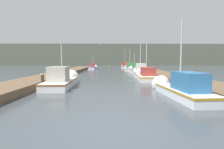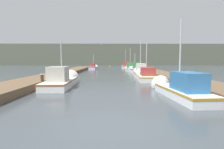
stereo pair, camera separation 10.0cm
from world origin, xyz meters
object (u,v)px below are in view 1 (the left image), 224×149
mooring_piling_0 (43,81)px  mooring_piling_1 (145,69)px  fishing_boat_4 (134,70)px  fishing_boat_0 (179,88)px  fishing_boat_1 (64,80)px  fishing_boat_5 (130,68)px  channel_buoy (109,66)px  seagull_lead (101,45)px  fishing_boat_3 (140,72)px  fishing_boat_6 (93,67)px  fishing_boat_2 (146,76)px  fishing_boat_7 (125,66)px

mooring_piling_0 → mooring_piling_1: bearing=49.6°
fishing_boat_4 → mooring_piling_1: fishing_boat_4 is taller
fishing_boat_0 → fishing_boat_1: size_ratio=0.88×
fishing_boat_5 → channel_buoy: bearing=104.4°
seagull_lead → fishing_boat_3: bearing=-78.5°
fishing_boat_1 → fishing_boat_5: (7.18, 18.78, 0.02)m
mooring_piling_0 → mooring_piling_1: mooring_piling_1 is taller
fishing_boat_0 → mooring_piling_1: bearing=81.9°
fishing_boat_6 → fishing_boat_3: bearing=-60.5°
mooring_piling_1 → fishing_boat_1: bearing=-130.0°
mooring_piling_1 → channel_buoy: 29.09m
fishing_boat_3 → fishing_boat_4: (-0.01, 4.99, -0.00)m
fishing_boat_6 → mooring_piling_0: (-1.14, -25.36, 0.11)m
fishing_boat_2 → channel_buoy: 34.59m
fishing_boat_0 → fishing_boat_6: size_ratio=1.08×
seagull_lead → fishing_boat_1: bearing=-112.1°
mooring_piling_0 → fishing_boat_6: bearing=87.4°
fishing_boat_2 → fishing_boat_0: bearing=-86.4°
fishing_boat_5 → fishing_boat_6: size_ratio=1.14×
fishing_boat_2 → fishing_boat_3: 4.31m
fishing_boat_1 → channel_buoy: 38.58m
fishing_boat_3 → fishing_boat_4: fishing_boat_3 is taller
fishing_boat_0 → mooring_piling_0: size_ratio=5.70×
fishing_boat_1 → fishing_boat_3: fishing_boat_3 is taller
fishing_boat_5 → mooring_piling_0: 21.64m
fishing_boat_1 → channel_buoy: bearing=83.1°
fishing_boat_3 → channel_buoy: 30.33m
fishing_boat_0 → fishing_boat_3: fishing_boat_3 is taller
fishing_boat_4 → fishing_boat_5: size_ratio=0.82×
fishing_boat_0 → fishing_boat_7: fishing_boat_7 is taller
fishing_boat_4 → channel_buoy: (-3.94, 25.08, -0.32)m
mooring_piling_0 → fishing_boat_5: bearing=67.4°
fishing_boat_2 → mooring_piling_1: bearing=82.2°
fishing_boat_4 → fishing_boat_7: 15.89m
fishing_boat_1 → channel_buoy: size_ratio=6.47×
fishing_boat_1 → seagull_lead: bearing=82.4°
fishing_boat_1 → fishing_boat_7: bearing=74.2°
fishing_boat_0 → fishing_boat_6: 29.13m
mooring_piling_0 → channel_buoy: bearing=83.6°
fishing_boat_2 → fishing_boat_6: fishing_boat_2 is taller
fishing_boat_3 → channel_buoy: (-3.95, 30.07, -0.33)m
fishing_boat_1 → fishing_boat_4: 15.20m
fishing_boat_6 → channel_buoy: bearing=81.6°
fishing_boat_3 → fishing_boat_6: fishing_boat_3 is taller
fishing_boat_1 → channel_buoy: (3.32, 38.44, -0.27)m
seagull_lead → mooring_piling_1: bearing=-70.8°
fishing_boat_0 → fishing_boat_2: (-0.08, 8.13, -0.06)m
mooring_piling_1 → fishing_boat_5: bearing=96.4°
fishing_boat_0 → fishing_boat_6: fishing_boat_0 is taller
fishing_boat_0 → fishing_boat_5: (-0.00, 22.85, -0.00)m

